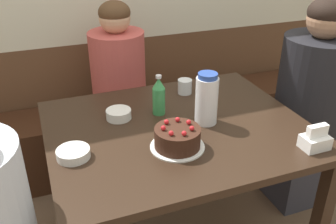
{
  "coord_description": "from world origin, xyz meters",
  "views": [
    {
      "loc": [
        -0.56,
        -1.35,
        1.56
      ],
      "look_at": [
        -0.03,
        0.05,
        0.77
      ],
      "focal_mm": 40.0,
      "sensor_mm": 36.0,
      "label": 1
    }
  ],
  "objects": [
    {
      "name": "bowl_rice_small",
      "position": [
        -0.23,
        0.16,
        0.74
      ],
      "size": [
        0.12,
        0.12,
        0.04
      ],
      "color": "white",
      "rests_on": "dining_table"
    },
    {
      "name": "bench_seat",
      "position": [
        0.0,
        0.83,
        0.22
      ],
      "size": [
        2.76,
        0.38,
        0.43
      ],
      "color": "#381E11",
      "rests_on": "ground_plane"
    },
    {
      "name": "birthday_cake",
      "position": [
        -0.07,
        -0.16,
        0.76
      ],
      "size": [
        0.22,
        0.22,
        0.11
      ],
      "color": "white",
      "rests_on": "dining_table"
    },
    {
      "name": "dining_table",
      "position": [
        0.0,
        0.0,
        0.63
      ],
      "size": [
        1.15,
        0.94,
        0.72
      ],
      "color": "black",
      "rests_on": "ground_plane"
    },
    {
      "name": "napkin_holder",
      "position": [
        0.45,
        -0.36,
        0.76
      ],
      "size": [
        0.11,
        0.08,
        0.11
      ],
      "color": "white",
      "rests_on": "dining_table"
    },
    {
      "name": "bowl_soup_white",
      "position": [
        -0.47,
        -0.09,
        0.74
      ],
      "size": [
        0.13,
        0.13,
        0.04
      ],
      "color": "white",
      "rests_on": "dining_table"
    },
    {
      "name": "soju_bottle",
      "position": [
        -0.04,
        0.14,
        0.81
      ],
      "size": [
        0.06,
        0.06,
        0.2
      ],
      "color": "#388E4C",
      "rests_on": "dining_table"
    },
    {
      "name": "glass_water_tall",
      "position": [
        0.17,
        0.31,
        0.76
      ],
      "size": [
        0.07,
        0.07,
        0.08
      ],
      "color": "silver",
      "rests_on": "dining_table"
    },
    {
      "name": "water_pitcher",
      "position": [
        0.13,
        -0.01,
        0.84
      ],
      "size": [
        0.1,
        0.1,
        0.24
      ],
      "color": "white",
      "rests_on": "dining_table"
    },
    {
      "name": "person_teal_shirt",
      "position": [
        -0.09,
        0.73,
        0.54
      ],
      "size": [
        0.33,
        0.34,
        1.14
      ],
      "rotation": [
        0.0,
        0.0,
        -1.57
      ],
      "color": "#33333D",
      "rests_on": "ground_plane"
    },
    {
      "name": "person_grey_tee",
      "position": [
        0.83,
        0.1,
        0.61
      ],
      "size": [
        0.39,
        0.39,
        1.21
      ],
      "rotation": [
        0.0,
        0.0,
        3.14
      ],
      "color": "#33333D",
      "rests_on": "ground_plane"
    }
  ]
}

